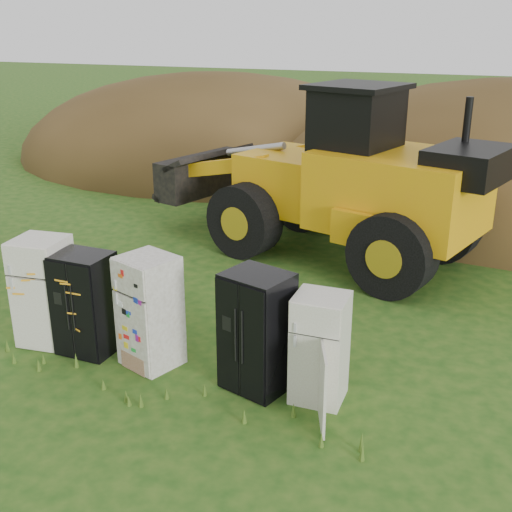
{
  "coord_description": "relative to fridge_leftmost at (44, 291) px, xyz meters",
  "views": [
    {
      "loc": [
        4.33,
        -7.7,
        5.1
      ],
      "look_at": [
        0.52,
        2.0,
        1.24
      ],
      "focal_mm": 45.0,
      "sensor_mm": 36.0,
      "label": 1
    }
  ],
  "objects": [
    {
      "name": "fridge_black_right",
      "position": [
        3.78,
        -0.05,
        -0.01
      ],
      "size": [
        1.07,
        0.97,
        1.79
      ],
      "primitive_type": null,
      "rotation": [
        0.0,
        0.0,
        -0.3
      ],
      "color": "black",
      "rests_on": "ground"
    },
    {
      "name": "fridge_black_side",
      "position": [
        0.83,
        -0.04,
        -0.07
      ],
      "size": [
        0.89,
        0.71,
        1.68
      ],
      "primitive_type": null,
      "rotation": [
        0.0,
        0.0,
        -0.03
      ],
      "color": "black",
      "rests_on": "ground"
    },
    {
      "name": "fridge_open_door",
      "position": [
        4.7,
        -0.02,
        -0.11
      ],
      "size": [
        0.73,
        0.68,
        1.59
      ],
      "primitive_type": null,
      "rotation": [
        0.0,
        0.0,
        0.01
      ],
      "color": "silver",
      "rests_on": "ground"
    },
    {
      "name": "fridge_leftmost",
      "position": [
        0.0,
        0.0,
        0.0
      ],
      "size": [
        0.88,
        0.85,
        1.81
      ],
      "primitive_type": null,
      "rotation": [
        0.0,
        0.0,
        0.11
      ],
      "color": "silver",
      "rests_on": "ground"
    },
    {
      "name": "dirt_mound_left",
      "position": [
        -3.57,
        14.48,
        -0.91
      ],
      "size": [
        15.92,
        11.94,
        6.56
      ],
      "primitive_type": "ellipsoid",
      "color": "#402E14",
      "rests_on": "ground"
    },
    {
      "name": "ground",
      "position": [
        2.45,
        -0.03,
        -0.91
      ],
      "size": [
        120.0,
        120.0,
        0.0
      ],
      "primitive_type": "plane",
      "color": "#1B4813",
      "rests_on": "ground"
    },
    {
      "name": "fridge_sticker",
      "position": [
        2.0,
        -0.01,
        -0.02
      ],
      "size": [
        1.0,
        0.96,
        1.78
      ],
      "primitive_type": null,
      "rotation": [
        0.0,
        0.0,
        -0.35
      ],
      "color": "white",
      "rests_on": "ground"
    },
    {
      "name": "wheel_loader",
      "position": [
        2.85,
        5.95,
        1.02
      ],
      "size": [
        8.55,
        5.34,
        3.85
      ],
      "primitive_type": null,
      "rotation": [
        0.0,
        0.0,
        -0.29
      ],
      "color": "orange",
      "rests_on": "ground"
    }
  ]
}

